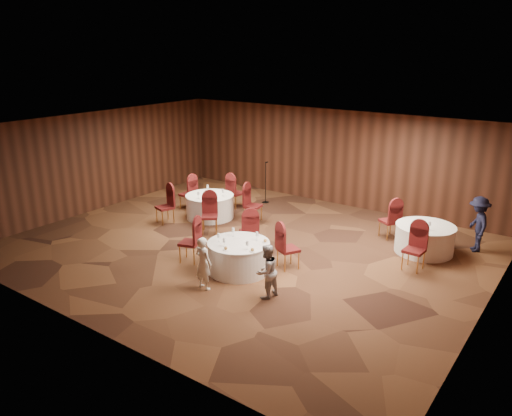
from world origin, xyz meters
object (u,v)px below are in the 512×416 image
Objects in this scene: man_c at (478,224)px; table_left at (210,206)px; table_main at (239,257)px; mic_stand at (266,191)px; woman_a at (203,263)px; table_right at (425,239)px; woman_b at (266,271)px.

table_left is at bearing -101.71° from man_c.
table_main is 0.99× the size of table_left.
mic_stand is 1.18× the size of woman_a.
woman_a reaches higher than table_main.
table_right is 1.03× the size of man_c.
woman_b reaches higher than table_main.
woman_a is at bearing -67.38° from mic_stand.
table_right is at bearing -11.54° from mic_stand.
man_c is (7.46, 2.04, 0.37)m from table_left.
woman_b reaches higher than table_left.
table_left is at bearing -117.88° from woman_b.
woman_a reaches higher than woman_b.
mic_stand is 0.97× the size of man_c.
mic_stand is at bearing -60.75° from woman_a.
table_main is 0.98× the size of table_right.
man_c is at bearing 39.86° from table_right.
man_c reaches higher than table_left.
man_c is (4.31, 4.65, 0.37)m from table_main.
mic_stand is at bearing 117.98° from table_main.
woman_a is 0.83× the size of man_c.
woman_b is at bearing -36.71° from table_left.
table_right is at bearing -117.31° from woman_a.
woman_a is 1.44m from woman_b.
woman_b is (4.42, -3.30, 0.23)m from table_left.
woman_b is (-1.97, -4.45, 0.23)m from table_right.
woman_b is 0.81× the size of man_c.
table_left is 1.23× the size of woman_a.
table_right is 1.44m from man_c.
table_left is (-3.15, 2.61, 0.00)m from table_main.
woman_a is (2.56, -6.13, 0.20)m from mic_stand.
table_left is 1.25× the size of woman_b.
man_c is at bearing 47.17° from table_main.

